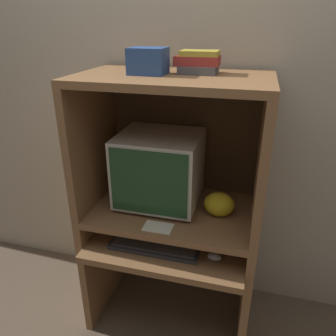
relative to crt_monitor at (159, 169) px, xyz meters
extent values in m
cube|color=#B2A893|center=(0.09, 0.30, 0.34)|extent=(6.00, 0.06, 2.60)
cube|color=brown|center=(-0.35, -0.04, -0.66)|extent=(0.04, 0.56, 0.60)
cube|color=brown|center=(0.52, -0.04, -0.66)|extent=(0.04, 0.56, 0.60)
cube|color=brown|center=(0.09, -0.20, -0.38)|extent=(0.84, 0.39, 0.04)
cube|color=brown|center=(-0.35, -0.04, -0.28)|extent=(0.04, 0.56, 0.16)
cube|color=brown|center=(0.52, -0.04, -0.28)|extent=(0.04, 0.56, 0.16)
cube|color=brown|center=(0.09, -0.04, -0.22)|extent=(0.84, 0.56, 0.04)
cube|color=brown|center=(-0.35, -0.04, 0.15)|extent=(0.04, 0.56, 0.71)
cube|color=brown|center=(0.52, -0.04, 0.15)|extent=(0.04, 0.56, 0.71)
cube|color=brown|center=(0.09, -0.04, 0.48)|extent=(0.84, 0.56, 0.04)
cube|color=#48321E|center=(0.09, 0.22, 0.15)|extent=(0.84, 0.01, 0.71)
cylinder|color=beige|center=(0.00, 0.00, -0.19)|extent=(0.22, 0.22, 0.02)
cube|color=beige|center=(0.00, 0.00, 0.00)|extent=(0.43, 0.39, 0.37)
cube|color=#1E4223|center=(0.00, -0.19, 0.00)|extent=(0.39, 0.01, 0.34)
cube|color=#2D2D30|center=(0.03, -0.21, -0.35)|extent=(0.47, 0.16, 0.02)
cube|color=#474749|center=(0.03, -0.21, -0.34)|extent=(0.44, 0.13, 0.01)
ellipsoid|color=#B7B7B7|center=(0.35, -0.22, -0.34)|extent=(0.07, 0.05, 0.03)
ellipsoid|color=gold|center=(0.34, -0.05, -0.14)|extent=(0.16, 0.12, 0.13)
cube|color=#4C4C51|center=(0.19, 0.03, 0.52)|extent=(0.17, 0.15, 0.04)
cube|color=maroon|center=(0.18, 0.03, 0.56)|extent=(0.20, 0.13, 0.04)
cube|color=gold|center=(0.19, 0.03, 0.59)|extent=(0.17, 0.12, 0.02)
cube|color=beige|center=(0.06, -0.25, -0.20)|extent=(0.14, 0.09, 0.00)
cube|color=navy|center=(-0.03, -0.05, 0.56)|extent=(0.17, 0.14, 0.12)
camera|label=1|loc=(0.46, -1.54, 0.73)|focal=35.00mm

